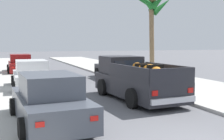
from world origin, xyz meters
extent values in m
cube|color=beige|center=(5.31, 12.00, 0.06)|extent=(5.33, 60.00, 0.12)
cube|color=silver|center=(-4.05, 12.00, 0.05)|extent=(0.16, 60.00, 0.10)
cube|color=silver|center=(4.05, 12.00, 0.05)|extent=(0.16, 60.00, 0.10)
cube|color=#28282D|center=(1.21, 5.85, 0.60)|extent=(2.22, 5.21, 0.80)
cube|color=#28282D|center=(1.11, 7.44, 1.40)|extent=(1.81, 1.60, 0.80)
cube|color=#283342|center=(1.16, 6.69, 1.42)|extent=(1.38, 0.14, 0.44)
cube|color=#283342|center=(1.07, 8.20, 1.42)|extent=(1.46, 0.15, 0.48)
cube|color=#28282D|center=(0.35, 4.93, 1.28)|extent=(0.30, 3.30, 0.56)
cube|color=#28282D|center=(2.17, 5.04, 1.28)|extent=(0.30, 3.30, 0.56)
cube|color=#28282D|center=(1.36, 3.34, 1.28)|extent=(1.88, 0.21, 0.56)
cube|color=silver|center=(1.36, 3.25, 0.44)|extent=(1.83, 0.23, 0.20)
cylinder|color=black|center=(0.14, 7.32, 0.38)|extent=(0.30, 0.77, 0.76)
cylinder|color=black|center=(2.10, 7.43, 0.38)|extent=(0.30, 0.77, 0.76)
cylinder|color=black|center=(0.31, 4.39, 0.38)|extent=(0.30, 0.77, 0.76)
cylinder|color=black|center=(2.27, 4.50, 0.38)|extent=(0.30, 0.77, 0.76)
cube|color=red|center=(0.61, 3.24, 0.74)|extent=(0.22, 0.05, 0.18)
cube|color=red|center=(2.11, 3.33, 0.74)|extent=(0.22, 0.05, 0.18)
ellipsoid|color=orange|center=(1.27, 4.91, 1.30)|extent=(0.80, 1.74, 0.60)
sphere|color=orange|center=(1.21, 5.86, 1.38)|extent=(0.44, 0.44, 0.44)
cube|color=black|center=(1.29, 4.44, 1.30)|extent=(0.72, 0.16, 0.61)
cube|color=black|center=(1.27, 4.91, 1.30)|extent=(0.72, 0.16, 0.61)
cube|color=black|center=(1.24, 5.38, 1.30)|extent=(0.72, 0.16, 0.61)
cube|color=maroon|center=(-2.96, 19.04, 0.54)|extent=(1.80, 4.22, 0.72)
cube|color=maroon|center=(-2.96, 18.94, 1.22)|extent=(1.54, 2.11, 0.64)
cube|color=#283342|center=(-2.97, 19.91, 1.20)|extent=(1.37, 0.09, 0.52)
cube|color=#283342|center=(-2.95, 17.97, 1.20)|extent=(1.34, 0.09, 0.50)
cylinder|color=black|center=(-3.88, 20.33, 0.32)|extent=(0.23, 0.64, 0.64)
cylinder|color=black|center=(-2.07, 20.35, 0.32)|extent=(0.23, 0.64, 0.64)
cylinder|color=black|center=(-3.85, 17.73, 0.32)|extent=(0.23, 0.64, 0.64)
cylinder|color=black|center=(-2.05, 17.75, 0.32)|extent=(0.23, 0.64, 0.64)
cube|color=red|center=(-3.58, 16.92, 0.64)|extent=(0.20, 0.04, 0.12)
cube|color=white|center=(-3.60, 21.14, 0.61)|extent=(0.20, 0.04, 0.10)
cube|color=red|center=(-2.31, 16.94, 0.64)|extent=(0.20, 0.04, 0.12)
cube|color=white|center=(-2.37, 21.16, 0.61)|extent=(0.20, 0.04, 0.10)
cube|color=silver|center=(-2.80, 10.17, 0.54)|extent=(1.77, 4.21, 0.72)
cube|color=silver|center=(-2.80, 10.27, 1.22)|extent=(1.53, 2.10, 0.64)
cube|color=#283342|center=(-2.81, 9.30, 1.20)|extent=(1.37, 0.08, 0.52)
cube|color=#283342|center=(-2.80, 11.24, 1.20)|extent=(1.34, 0.08, 0.50)
cylinder|color=black|center=(-1.91, 8.87, 0.32)|extent=(0.22, 0.64, 0.64)
cylinder|color=black|center=(-3.71, 8.87, 0.32)|extent=(0.22, 0.64, 0.64)
cylinder|color=black|center=(-1.90, 11.47, 0.32)|extent=(0.22, 0.64, 0.64)
cylinder|color=black|center=(-3.70, 11.48, 0.32)|extent=(0.22, 0.64, 0.64)
cube|color=red|center=(-2.16, 12.28, 0.64)|extent=(0.20, 0.04, 0.12)
cube|color=white|center=(-2.19, 8.06, 0.61)|extent=(0.20, 0.04, 0.10)
cube|color=red|center=(-3.43, 12.29, 0.64)|extent=(0.20, 0.04, 0.12)
cube|color=white|center=(-3.43, 8.07, 0.61)|extent=(0.20, 0.04, 0.10)
cube|color=black|center=(3.02, 13.12, 0.54)|extent=(1.83, 4.23, 0.72)
cube|color=black|center=(3.02, 13.22, 1.22)|extent=(1.55, 2.12, 0.64)
cube|color=#283342|center=(3.00, 12.25, 1.20)|extent=(1.37, 0.10, 0.52)
cube|color=#283342|center=(3.03, 14.19, 1.20)|extent=(1.34, 0.10, 0.50)
cylinder|color=black|center=(3.90, 11.80, 0.32)|extent=(0.23, 0.64, 0.64)
cylinder|color=black|center=(2.09, 11.83, 0.32)|extent=(0.23, 0.64, 0.64)
cylinder|color=black|center=(3.94, 14.40, 0.32)|extent=(0.23, 0.64, 0.64)
cylinder|color=black|center=(2.13, 14.43, 0.32)|extent=(0.23, 0.64, 0.64)
cube|color=red|center=(3.68, 15.22, 0.64)|extent=(0.20, 0.04, 0.12)
cube|color=white|center=(3.60, 11.00, 0.61)|extent=(0.20, 0.04, 0.10)
cube|color=red|center=(2.42, 15.24, 0.64)|extent=(0.20, 0.04, 0.12)
cube|color=white|center=(2.37, 11.02, 0.61)|extent=(0.20, 0.04, 0.10)
cube|color=#474C56|center=(-2.89, 3.31, 0.54)|extent=(2.00, 4.29, 0.72)
cube|color=#474C56|center=(-2.88, 3.21, 1.22)|extent=(1.64, 2.18, 0.64)
cube|color=#283342|center=(-2.94, 4.18, 1.20)|extent=(1.37, 0.16, 0.52)
cube|color=#283342|center=(-2.83, 2.24, 1.20)|extent=(1.34, 0.16, 0.50)
cylinder|color=black|center=(-3.86, 4.56, 0.32)|extent=(0.26, 0.65, 0.64)
cylinder|color=black|center=(-2.06, 4.66, 0.32)|extent=(0.26, 0.65, 0.64)
cylinder|color=black|center=(-3.71, 1.96, 0.32)|extent=(0.26, 0.65, 0.64)
cylinder|color=black|center=(-1.91, 2.06, 0.32)|extent=(0.26, 0.65, 0.64)
cube|color=red|center=(-3.40, 1.17, 0.64)|extent=(0.20, 0.05, 0.12)
cube|color=white|center=(-3.63, 5.38, 0.61)|extent=(0.20, 0.05, 0.10)
cube|color=red|center=(-2.13, 1.24, 0.64)|extent=(0.20, 0.05, 0.12)
cube|color=white|center=(-2.40, 5.45, 0.61)|extent=(0.20, 0.05, 0.10)
cylinder|color=brown|center=(7.16, 15.52, 3.00)|extent=(0.38, 0.70, 6.01)
cone|color=#196023|center=(8.14, 15.61, 5.50)|extent=(1.95, 0.72, 1.64)
cone|color=#196023|center=(7.58, 16.46, 5.61)|extent=(1.37, 2.12, 1.47)
cone|color=#196023|center=(6.65, 16.02, 5.83)|extent=(1.48, 1.46, 1.05)
cone|color=#196023|center=(6.35, 15.12, 5.74)|extent=(1.93, 1.34, 1.23)
cone|color=#196023|center=(7.38, 14.84, 5.74)|extent=(1.01, 1.63, 1.21)
camera|label=1|loc=(-4.05, -5.05, 2.42)|focal=45.39mm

